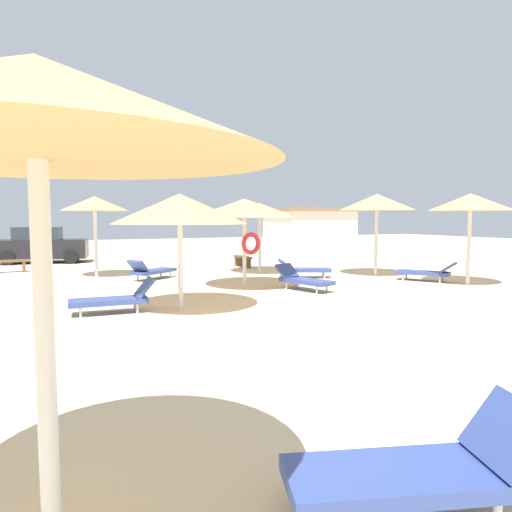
{
  "coord_description": "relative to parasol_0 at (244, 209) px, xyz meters",
  "views": [
    {
      "loc": [
        -4.9,
        -7.36,
        2.14
      ],
      "look_at": [
        0.0,
        3.0,
        1.2
      ],
      "focal_mm": 32.34,
      "sensor_mm": 36.0,
      "label": 1
    }
  ],
  "objects": [
    {
      "name": "parasol_6",
      "position": [
        -2.75,
        -2.54,
        -0.08
      ],
      "size": [
        3.14,
        3.14,
        2.71
      ],
      "color": "silver",
      "rests_on": "ground"
    },
    {
      "name": "bench_0",
      "position": [
        2.34,
        5.5,
        -2.09
      ],
      "size": [
        0.54,
        1.53,
        0.49
      ],
      "color": "brown",
      "rests_on": "ground"
    },
    {
      "name": "lounger_2",
      "position": [
        6.2,
        -1.35,
        -2.12
      ],
      "size": [
        1.55,
        1.95,
        0.69
      ],
      "color": "#33478C",
      "rests_on": "ground"
    },
    {
      "name": "lounger_4",
      "position": [
        2.88,
        1.28,
        -2.12
      ],
      "size": [
        1.98,
        1.44,
        0.69
      ],
      "color": "#33478C",
      "rests_on": "ground"
    },
    {
      "name": "parasol_4",
      "position": [
        2.1,
        3.27,
        0.0
      ],
      "size": [
        2.96,
        2.96,
        2.72
      ],
      "color": "silver",
      "rests_on": "ground"
    },
    {
      "name": "parasol_2",
      "position": [
        6.77,
        -2.51,
        0.21
      ],
      "size": [
        2.58,
        2.58,
        2.93
      ],
      "color": "silver",
      "rests_on": "ground"
    },
    {
      "name": "beach_cabana",
      "position": [
        8.49,
        9.89,
        -1.05
      ],
      "size": [
        4.71,
        3.8,
        2.72
      ],
      "color": "white",
      "rests_on": "ground"
    },
    {
      "name": "lounger_6",
      "position": [
        -4.21,
        -2.25,
        -2.11
      ],
      "size": [
        1.89,
        0.75,
        0.78
      ],
      "color": "#33478C",
      "rests_on": "ground"
    },
    {
      "name": "bench_1",
      "position": [
        -6.83,
        7.61,
        -2.09
      ],
      "size": [
        1.51,
        0.44,
        0.49
      ],
      "color": "brown",
      "rests_on": "ground"
    },
    {
      "name": "lounger_5",
      "position": [
        -3.27,
        -10.54,
        -2.11
      ],
      "size": [
        1.95,
        1.19,
        0.81
      ],
      "color": "#33478C",
      "rests_on": "ground"
    },
    {
      "name": "ground_plane",
      "position": [
        -0.82,
        -5.56,
        -2.43
      ],
      "size": [
        80.0,
        80.0,
        0.0
      ],
      "primitive_type": "plane",
      "color": "beige"
    },
    {
      "name": "lounger_1",
      "position": [
        -2.19,
        3.07,
        -2.11
      ],
      "size": [
        1.89,
        1.62,
        0.76
      ],
      "color": "#33478C",
      "rests_on": "ground"
    },
    {
      "name": "parasol_5",
      "position": [
        -5.71,
        -9.87,
        0.35
      ],
      "size": [
        2.95,
        2.95,
        3.1
      ],
      "color": "silver",
      "rests_on": "ground"
    },
    {
      "name": "parasol_0",
      "position": [
        0.0,
        0.0,
        0.0
      ],
      "size": [
        3.18,
        3.18,
        2.73
      ],
      "color": "silver",
      "rests_on": "ground"
    },
    {
      "name": "parked_car",
      "position": [
        -5.58,
        11.4,
        -1.61
      ],
      "size": [
        4.25,
        2.58,
        1.72
      ],
      "color": "black",
      "rests_on": "ground"
    },
    {
      "name": "parasol_7",
      "position": [
        5.66,
        0.66,
        0.29
      ],
      "size": [
        2.8,
        2.8,
        3.04
      ],
      "color": "silver",
      "rests_on": "ground"
    },
    {
      "name": "lounger_0",
      "position": [
        1.38,
        -1.18,
        -2.11
      ],
      "size": [
        1.15,
        1.99,
        0.73
      ],
      "color": "#33478C",
      "rests_on": "ground"
    },
    {
      "name": "parasol_1",
      "position": [
        -3.84,
        4.68,
        0.22
      ],
      "size": [
        2.4,
        2.4,
        2.93
      ],
      "color": "silver",
      "rests_on": "ground"
    }
  ]
}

